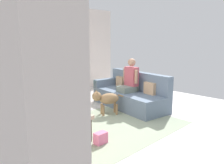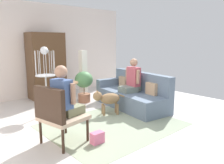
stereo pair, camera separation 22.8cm
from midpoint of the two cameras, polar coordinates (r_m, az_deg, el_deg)
The scene contains 14 objects.
ground_plane at distance 4.76m, azimuth -0.53°, elevation -9.92°, with size 7.19×7.19×0.00m, color beige.
back_wall at distance 7.08m, azimuth -17.10°, elevation 7.69°, with size 6.11×0.12×2.75m, color silver.
area_rug at distance 4.56m, azimuth 1.69°, elevation -10.81°, with size 2.54×2.09×0.01m, color gray.
couch at distance 5.72m, azimuth 6.35°, elevation -3.32°, with size 1.12×2.14×0.87m.
armchair at distance 3.62m, azimuth -12.08°, elevation -7.50°, with size 0.74×0.76×0.97m.
person_on_couch at distance 5.58m, azimuth 6.25°, elevation 0.81°, with size 0.49×0.51×0.82m.
person_on_armchair at distance 3.67m, azimuth -10.24°, elevation -3.49°, with size 0.50×0.50×0.83m.
round_end_table at distance 5.64m, azimuth -9.86°, elevation -2.36°, with size 0.49×0.49×0.66m.
dog at distance 5.08m, azimuth 0.09°, elevation -4.29°, with size 0.72×0.45×0.57m.
bird_cage_stand at distance 5.18m, azimuth -15.30°, elevation 0.97°, with size 0.43×0.43×1.53m.
potted_plant at distance 6.12m, azimuth -6.09°, elevation -0.29°, with size 0.49×0.49×0.84m.
column_lamp at distance 6.53m, azimuth -6.33°, elevation 1.83°, with size 0.20×0.20×1.39m.
armoire_cabinet at distance 6.74m, azimuth -15.39°, elevation 3.98°, with size 0.99×0.56×1.89m, color #4C331E.
handbag at distance 3.78m, azimuth -1.99°, elevation -13.99°, with size 0.21×0.14×0.19m, color #D8668C.
Camera 2 is at (-2.83, -3.46, 1.66)m, focal length 35.98 mm.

